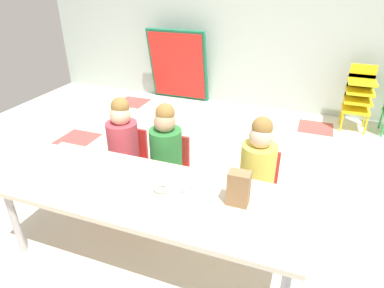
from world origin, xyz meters
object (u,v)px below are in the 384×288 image
Objects in this scene: kid_chair_yellow_stack at (359,94)px; paper_plate_near_edge at (190,191)px; paper_bag_brown at (239,188)px; seated_child_middle_seat at (166,147)px; seated_child_far_right at (258,164)px; donut_powdered_on_plate at (190,189)px; paper_plate_center_table at (116,201)px; craft_table at (150,196)px; folded_activity_table at (178,66)px; donut_powdered_loose at (162,188)px; seated_child_near_camera at (123,139)px.

kid_chair_yellow_stack is 3.04m from paper_plate_near_edge.
kid_chair_yellow_stack is 3.64× the size of paper_bag_brown.
seated_child_middle_seat is at bearing 127.66° from paper_plate_near_edge.
paper_bag_brown is (0.71, -0.52, 0.12)m from seated_child_middle_seat.
seated_child_far_right reaches higher than donut_powdered_on_plate.
paper_bag_brown reaches higher than paper_plate_center_table.
craft_table is at bearing -173.28° from paper_bag_brown.
craft_table is at bearing -70.68° from folded_activity_table.
seated_child_middle_seat is 0.89m from paper_bag_brown.
seated_child_middle_seat is 1.15× the size of kid_chair_yellow_stack.
paper_plate_center_table is at bearing -146.96° from donut_powdered_on_plate.
seated_child_middle_seat is 0.65m from paper_plate_near_edge.
paper_bag_brown is (-0.87, -2.81, 0.21)m from kid_chair_yellow_stack.
paper_plate_center_table is (-0.39, -0.25, 0.00)m from paper_plate_near_edge.
folded_activity_table is at bearing 113.87° from paper_plate_near_edge.
kid_chair_yellow_stack is 4.44× the size of paper_plate_near_edge.
craft_table is 2.16× the size of seated_child_far_right.
donut_powdered_loose is at bearing -176.24° from paper_bag_brown.
craft_table is at bearing -135.31° from seated_child_far_right.
paper_bag_brown is 0.33m from paper_plate_near_edge.
paper_plate_center_table is (-0.14, -0.18, 0.05)m from craft_table.
seated_child_near_camera is 8.64× the size of donut_powdered_on_plate.
craft_table is 3.21m from kid_chair_yellow_stack.
craft_table is 0.27m from donut_powdered_on_plate.
paper_bag_brown is at bearing -93.52° from seated_child_far_right.
paper_plate_near_edge is 1.69× the size of donut_powdered_on_plate.
seated_child_middle_seat is at bearing 90.59° from paper_plate_center_table.
kid_chair_yellow_stack is at bearing 55.26° from seated_child_middle_seat.
seated_child_far_right is 0.53m from paper_bag_brown.
donut_powdered_on_plate is (0.39, 0.25, 0.02)m from paper_plate_center_table.
paper_plate_near_edge is (0.79, -0.51, 0.01)m from seated_child_near_camera.
folded_activity_table reaches higher than paper_bag_brown.
donut_powdered_on_plate is (0.79, -0.51, 0.03)m from seated_child_near_camera.
kid_chair_yellow_stack reaches higher than paper_plate_center_table.
craft_table is 0.80m from seated_child_near_camera.
folded_activity_table reaches higher than donut_powdered_on_plate.
seated_child_far_right is 0.62m from paper_plate_near_edge.
paper_plate_center_table is (0.01, -0.76, 0.01)m from seated_child_middle_seat.
folded_activity_table is at bearing 110.70° from donut_powdered_loose.
seated_child_middle_seat is 0.84× the size of folded_activity_table.
seated_child_far_right is 8.64× the size of donut_powdered_on_plate.
paper_bag_brown is at bearing 19.16° from paper_plate_center_table.
seated_child_near_camera is (-0.54, 0.59, 0.04)m from craft_table.
seated_child_far_right is 4.17× the size of paper_bag_brown.
folded_activity_table is at bearing 106.05° from paper_plate_center_table.
paper_bag_brown is (1.63, -2.98, 0.13)m from folded_activity_table.
paper_plate_center_table is (-0.73, -0.76, 0.01)m from seated_child_far_right.
kid_chair_yellow_stack is (0.84, 2.28, -0.10)m from seated_child_far_right.
seated_child_near_camera reaches higher than paper_plate_center_table.
donut_powdered_loose is (-0.49, -0.03, -0.09)m from paper_bag_brown.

